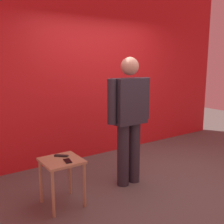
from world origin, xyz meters
The scene contains 6 objects.
ground_plane centered at (0.00, 0.00, 0.00)m, with size 12.00×12.00×0.00m, color #59544F.
back_wall_red centered at (0.00, 1.63, 1.58)m, with size 6.13×0.12×3.16m, color red.
standing_person centered at (-0.35, 0.28, 1.00)m, with size 0.70×0.26×1.78m.
side_table centered at (-1.38, 0.26, 0.47)m, with size 0.45×0.45×0.58m.
cell_phone centered at (-1.34, 0.16, 0.58)m, with size 0.07×0.14×0.01m, color black.
tv_remote centered at (-1.34, 0.35, 0.59)m, with size 0.04×0.17×0.02m, color black.
Camera 1 is at (-2.57, -2.54, 1.72)m, focal length 42.62 mm.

